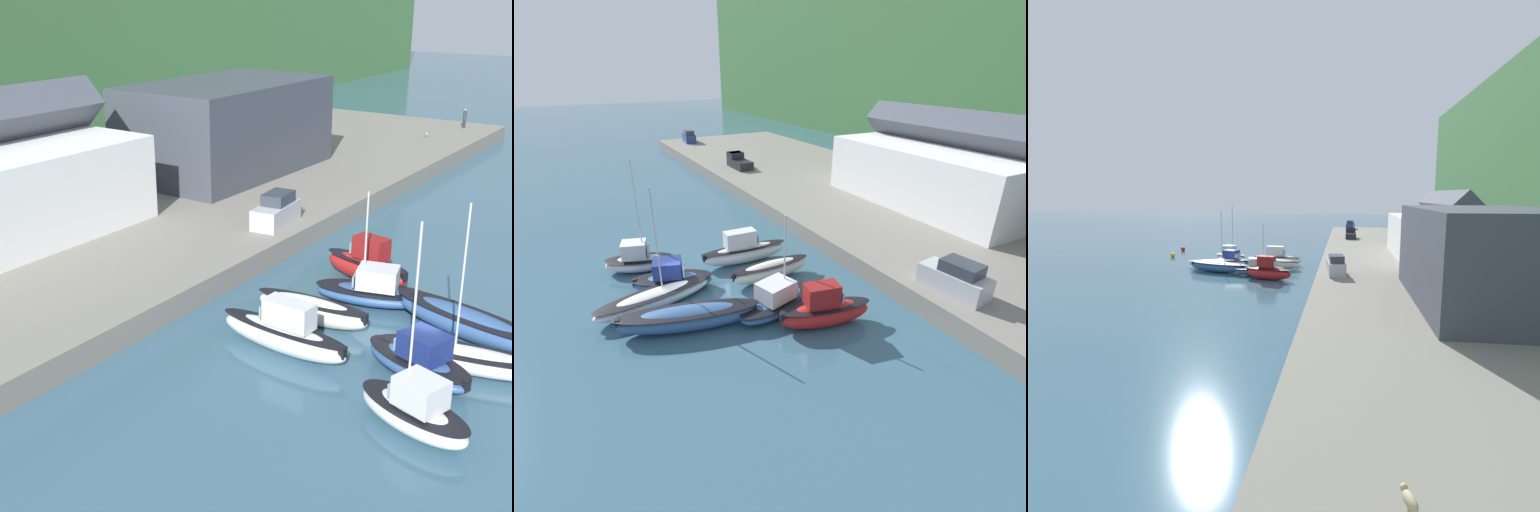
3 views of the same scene
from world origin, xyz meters
TOP-DOWN VIEW (x-y plane):
  - ground_plane at (0.00, 0.00)m, footprint 320.00×320.00m
  - quay_promenade at (0.00, 23.61)m, footprint 109.74×23.17m
  - yacht_club_building at (19.98, 25.90)m, footprint 18.13×10.49m
  - moored_boat_0 at (-3.00, 5.52)m, footprint 1.90×7.17m
  - moored_boat_1 at (0.48, 6.01)m, footprint 1.70×6.45m
  - moored_boat_2 at (4.44, 4.46)m, footprint 3.94×6.66m
  - moored_boat_3 at (7.12, 6.12)m, footprint 2.82×5.98m
  - moored_boat_4 at (-5.52, -2.15)m, footprint 3.55×5.55m
  - moored_boat_5 at (-1.56, -0.72)m, footprint 3.85×5.95m
  - moored_boat_6 at (0.15, -2.35)m, footprint 3.39×8.33m
  - moored_boat_7 at (3.51, -1.17)m, footprint 4.10×8.78m
  - parked_car_1 at (9.64, 14.16)m, footprint 4.38×2.28m
  - person_on_quay at (51.13, 15.68)m, footprint 0.40×0.40m
  - dog_on_quay at (42.84, 16.83)m, footprint 0.88×0.54m

SIDE VIEW (x-z plane):
  - ground_plane at x=0.00m, z-range 0.00..0.00m
  - moored_boat_6 at x=0.15m, z-range -3.34..4.59m
  - quay_promenade at x=0.00m, z-range 0.00..1.41m
  - moored_boat_1 at x=0.48m, z-range 0.04..1.45m
  - moored_boat_7 at x=3.51m, z-range 0.04..1.46m
  - moored_boat_2 at x=4.44m, z-range -2.41..3.97m
  - moored_boat_5 at x=-1.56m, z-range -0.32..1.92m
  - moored_boat_4 at x=-5.52m, z-range -3.40..5.15m
  - moored_boat_0 at x=-3.00m, z-range -0.36..2.36m
  - moored_boat_3 at x=7.12m, z-range -0.37..2.48m
  - dog_on_quay at x=42.84m, z-range 1.53..2.21m
  - parked_car_1 at x=9.64m, z-range 1.25..3.41m
  - person_on_quay at x=51.13m, z-range 1.44..3.58m
  - yacht_club_building at x=19.98m, z-range 1.41..9.01m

